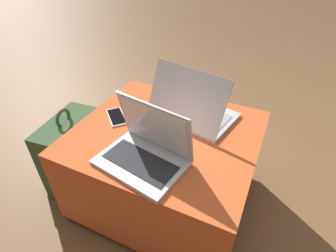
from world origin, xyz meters
name	(u,v)px	position (x,y,z in m)	size (l,w,h in m)	color
ground_plane	(167,196)	(0.00, 0.00, 0.00)	(14.00, 14.00, 0.00)	brown
ottoman	(166,167)	(0.00, 0.00, 0.23)	(0.80, 0.72, 0.45)	maroon
laptop_near	(146,150)	(0.01, -0.19, 0.50)	(0.36, 0.28, 0.24)	silver
laptop_far	(191,109)	(0.06, 0.15, 0.51)	(0.42, 0.33, 0.26)	silver
cell_phone	(116,117)	(-0.26, -0.01, 0.46)	(0.16, 0.15, 0.01)	white
backpack	(72,154)	(-0.52, -0.10, 0.20)	(0.26, 0.37, 0.49)	#385133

